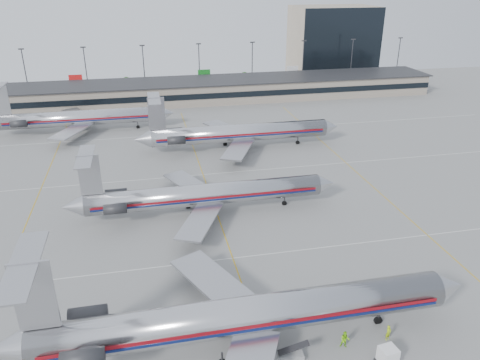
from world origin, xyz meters
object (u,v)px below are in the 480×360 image
object	(u,v)px
jet_second_row	(201,195)
belt_loader	(289,355)
jet_foreground	(238,316)
uld_container	(388,357)

from	to	relation	value
jet_second_row	belt_loader	xyz separation A→B (m)	(4.51, -33.45, -2.86)
jet_foreground	jet_second_row	world-z (taller)	jet_foreground
jet_foreground	jet_second_row	distance (m)	30.39
jet_foreground	uld_container	bearing A→B (deg)	-22.54
jet_foreground	uld_container	size ratio (longest dim) A/B	22.57
jet_foreground	belt_loader	xyz separation A→B (m)	(4.67, -3.06, -3.31)
jet_foreground	belt_loader	size ratio (longest dim) A/B	13.45
uld_container	belt_loader	xyz separation A→B (m)	(-9.44, 2.80, -0.55)
jet_second_row	jet_foreground	bearing A→B (deg)	-90.32
jet_second_row	uld_container	size ratio (longest dim) A/B	19.93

